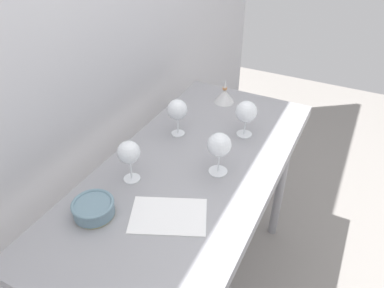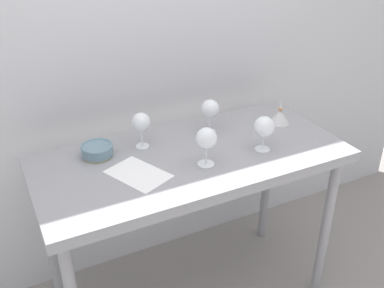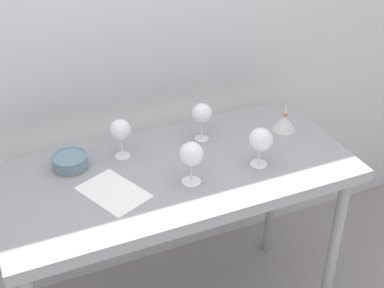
{
  "view_description": "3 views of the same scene",
  "coord_description": "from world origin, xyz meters",
  "px_view_note": "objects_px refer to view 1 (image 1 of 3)",
  "views": [
    {
      "loc": [
        -1.01,
        -0.52,
        1.8
      ],
      "look_at": [
        0.06,
        0.02,
        0.96
      ],
      "focal_mm": 34.11,
      "sensor_mm": 36.0,
      "label": 1
    },
    {
      "loc": [
        -0.78,
        -1.56,
        1.89
      ],
      "look_at": [
        0.0,
        -0.01,
        0.95
      ],
      "focal_mm": 41.76,
      "sensor_mm": 36.0,
      "label": 2
    },
    {
      "loc": [
        -0.63,
        -1.6,
        2.09
      ],
      "look_at": [
        0.07,
        0.01,
        0.99
      ],
      "focal_mm": 49.56,
      "sensor_mm": 36.0,
      "label": 3
    }
  ],
  "objects_px": {
    "wine_glass_near_right": "(246,113)",
    "decanter_funnel": "(224,95)",
    "wine_glass_far_right": "(177,110)",
    "wine_glass_near_center": "(219,146)",
    "tasting_sheet_upper": "(168,216)",
    "tasting_bowl": "(93,208)",
    "wine_glass_far_left": "(129,153)"
  },
  "relations": [
    {
      "from": "wine_glass_near_right",
      "to": "decanter_funnel",
      "type": "distance_m",
      "value": 0.32
    },
    {
      "from": "wine_glass_far_right",
      "to": "wine_glass_near_right",
      "type": "xyz_separation_m",
      "value": [
        0.13,
        -0.27,
        -0.01
      ]
    },
    {
      "from": "wine_glass_near_center",
      "to": "wine_glass_far_right",
      "type": "bearing_deg",
      "value": 58.43
    },
    {
      "from": "wine_glass_far_right",
      "to": "tasting_sheet_upper",
      "type": "relative_size",
      "value": 0.66
    },
    {
      "from": "tasting_bowl",
      "to": "tasting_sheet_upper",
      "type": "bearing_deg",
      "value": -64.56
    },
    {
      "from": "wine_glass_far_left",
      "to": "tasting_bowl",
      "type": "xyz_separation_m",
      "value": [
        -0.21,
        0.01,
        -0.09
      ]
    },
    {
      "from": "wine_glass_near_center",
      "to": "tasting_bowl",
      "type": "distance_m",
      "value": 0.49
    },
    {
      "from": "wine_glass_near_right",
      "to": "tasting_sheet_upper",
      "type": "xyz_separation_m",
      "value": [
        -0.58,
        0.06,
        -0.11
      ]
    },
    {
      "from": "wine_glass_near_right",
      "to": "tasting_bowl",
      "type": "distance_m",
      "value": 0.75
    },
    {
      "from": "wine_glass_far_left",
      "to": "wine_glass_far_right",
      "type": "xyz_separation_m",
      "value": [
        0.35,
        -0.01,
        -0.0
      ]
    },
    {
      "from": "tasting_bowl",
      "to": "wine_glass_near_right",
      "type": "bearing_deg",
      "value": -22.2
    },
    {
      "from": "wine_glass_far_right",
      "to": "tasting_sheet_upper",
      "type": "height_order",
      "value": "wine_glass_far_right"
    },
    {
      "from": "wine_glass_far_left",
      "to": "wine_glass_far_right",
      "type": "bearing_deg",
      "value": -1.18
    },
    {
      "from": "tasting_sheet_upper",
      "to": "decanter_funnel",
      "type": "distance_m",
      "value": 0.83
    },
    {
      "from": "wine_glass_far_right",
      "to": "tasting_sheet_upper",
      "type": "bearing_deg",
      "value": -155.04
    },
    {
      "from": "wine_glass_near_center",
      "to": "tasting_sheet_upper",
      "type": "distance_m",
      "value": 0.32
    },
    {
      "from": "wine_glass_near_center",
      "to": "tasting_bowl",
      "type": "height_order",
      "value": "wine_glass_near_center"
    },
    {
      "from": "wine_glass_far_left",
      "to": "tasting_sheet_upper",
      "type": "distance_m",
      "value": 0.27
    },
    {
      "from": "wine_glass_near_right",
      "to": "tasting_sheet_upper",
      "type": "height_order",
      "value": "wine_glass_near_right"
    },
    {
      "from": "wine_glass_near_right",
      "to": "tasting_bowl",
      "type": "relative_size",
      "value": 1.15
    },
    {
      "from": "tasting_sheet_upper",
      "to": "tasting_bowl",
      "type": "bearing_deg",
      "value": 91.66
    },
    {
      "from": "wine_glass_near_center",
      "to": "decanter_funnel",
      "type": "relative_size",
      "value": 1.4
    },
    {
      "from": "tasting_sheet_upper",
      "to": "wine_glass_near_center",
      "type": "bearing_deg",
      "value": -34.66
    },
    {
      "from": "wine_glass_far_left",
      "to": "wine_glass_near_right",
      "type": "height_order",
      "value": "wine_glass_far_left"
    },
    {
      "from": "wine_glass_far_left",
      "to": "wine_glass_near_right",
      "type": "distance_m",
      "value": 0.55
    },
    {
      "from": "wine_glass_far_right",
      "to": "decanter_funnel",
      "type": "xyz_separation_m",
      "value": [
        0.37,
        -0.07,
        -0.08
      ]
    },
    {
      "from": "wine_glass_near_right",
      "to": "tasting_bowl",
      "type": "height_order",
      "value": "wine_glass_near_right"
    },
    {
      "from": "tasting_sheet_upper",
      "to": "decanter_funnel",
      "type": "bearing_deg",
      "value": -13.99
    },
    {
      "from": "wine_glass_near_right",
      "to": "tasting_sheet_upper",
      "type": "distance_m",
      "value": 0.59
    },
    {
      "from": "wine_glass_far_right",
      "to": "wine_glass_near_right",
      "type": "bearing_deg",
      "value": -64.3
    },
    {
      "from": "wine_glass_far_left",
      "to": "wine_glass_far_right",
      "type": "height_order",
      "value": "same"
    },
    {
      "from": "wine_glass_far_right",
      "to": "wine_glass_near_right",
      "type": "height_order",
      "value": "wine_glass_far_right"
    }
  ]
}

